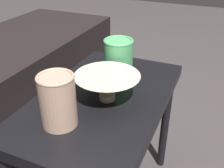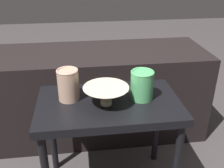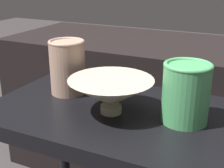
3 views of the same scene
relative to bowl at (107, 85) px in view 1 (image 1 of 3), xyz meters
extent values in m
cube|color=black|center=(0.02, 0.02, -0.07)|extent=(0.68, 0.41, 0.04)
cylinder|color=black|center=(0.32, -0.15, -0.34)|extent=(0.04, 0.04, 0.50)
cylinder|color=black|center=(0.32, 0.19, -0.34)|extent=(0.04, 0.04, 0.50)
cylinder|color=#C1B293|center=(0.00, 0.00, -0.04)|extent=(0.05, 0.05, 0.02)
cone|color=#C1B293|center=(0.00, 0.00, 0.00)|extent=(0.21, 0.21, 0.07)
cylinder|color=tan|center=(-0.17, 0.07, 0.02)|extent=(0.10, 0.10, 0.15)
torus|color=tan|center=(-0.17, 0.07, 0.10)|extent=(0.10, 0.10, 0.01)
cylinder|color=#47995B|center=(0.18, 0.03, 0.02)|extent=(0.11, 0.11, 0.14)
torus|color=#47995B|center=(0.18, 0.03, 0.08)|extent=(0.11, 0.11, 0.01)
camera|label=1|loc=(-0.66, -0.30, 0.41)|focal=42.00mm
camera|label=2|loc=(-0.11, -1.05, 0.58)|focal=42.00mm
camera|label=3|loc=(0.31, -0.64, 0.29)|focal=50.00mm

